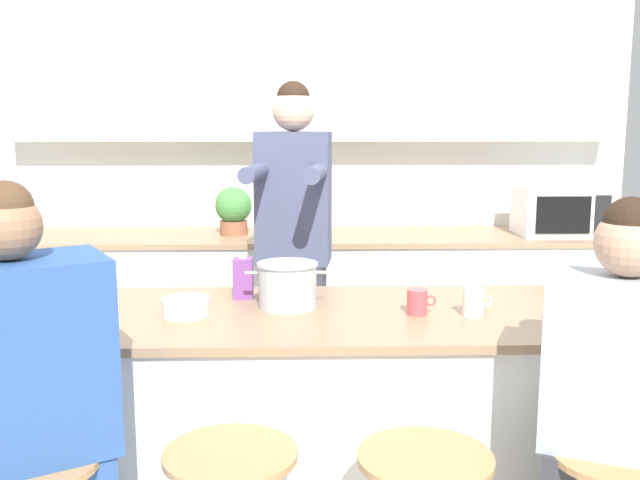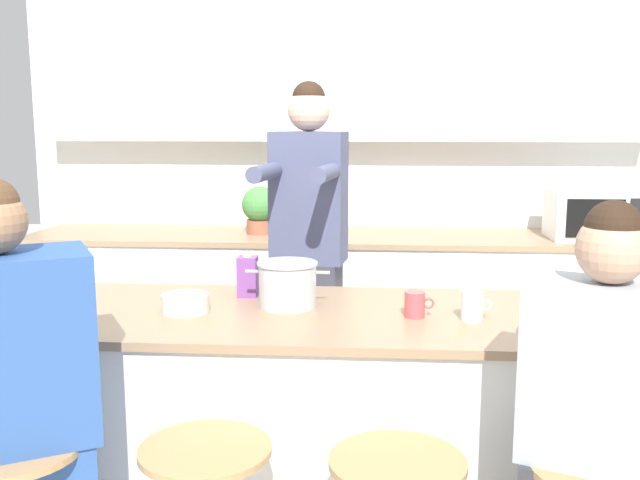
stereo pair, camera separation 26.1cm
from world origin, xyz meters
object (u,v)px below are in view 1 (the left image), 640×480
object	(u,v)px
person_seated_near	(613,464)
microwave	(560,211)
person_wrapped_blanket	(24,457)
coffee_cup_far	(474,302)
potted_plant	(233,209)
juice_carton	(243,278)
cooking_pot	(288,285)
person_cooking	(294,270)
kitchen_island	(321,426)
coffee_cup_near	(417,302)
fruit_bowl	(186,307)

from	to	relation	value
person_seated_near	microwave	size ratio (longest dim) A/B	2.86
person_wrapped_blanket	microwave	world-z (taller)	person_wrapped_blanket
coffee_cup_far	potted_plant	xyz separation A→B (m)	(-0.99, 1.59, 0.14)
person_seated_near	juice_carton	xyz separation A→B (m)	(-1.09, 0.88, 0.34)
coffee_cup_far	microwave	xyz separation A→B (m)	(0.86, 1.54, 0.13)
cooking_pot	microwave	bearing A→B (deg)	42.74
person_cooking	coffee_cup_far	world-z (taller)	person_cooking
person_wrapped_blanket	potted_plant	xyz separation A→B (m)	(0.37, 2.18, 0.41)
kitchen_island	coffee_cup_near	world-z (taller)	coffee_cup_near
person_seated_near	cooking_pot	size ratio (longest dim) A/B	4.40
coffee_cup_near	juice_carton	bearing A→B (deg)	158.20
cooking_pot	coffee_cup_far	size ratio (longest dim) A/B	2.94
coffee_cup_far	microwave	distance (m)	1.77
person_wrapped_blanket	juice_carton	distance (m)	1.07
coffee_cup_near	potted_plant	xyz separation A→B (m)	(-0.80, 1.56, 0.14)
kitchen_island	cooking_pot	bearing A→B (deg)	150.25
kitchen_island	microwave	distance (m)	2.12
cooking_pot	juice_carton	size ratio (longest dim) A/B	1.80
kitchen_island	person_seated_near	xyz separation A→B (m)	(0.80, -0.66, 0.18)
person_seated_near	person_wrapped_blanket	bearing A→B (deg)	-156.41
coffee_cup_near	potted_plant	bearing A→B (deg)	117.06
coffee_cup_far	juice_carton	xyz separation A→B (m)	(-0.83, 0.28, 0.03)
potted_plant	juice_carton	bearing A→B (deg)	-83.11
kitchen_island	person_wrapped_blanket	bearing A→B (deg)	-141.15
person_cooking	potted_plant	size ratio (longest dim) A/B	6.43
person_wrapped_blanket	cooking_pot	distance (m)	1.06
potted_plant	microwave	bearing A→B (deg)	-1.44
person_cooking	juice_carton	xyz separation A→B (m)	(-0.19, -0.54, 0.08)
person_seated_near	juice_carton	bearing A→B (deg)	164.77
cooking_pot	coffee_cup_far	distance (m)	0.67
microwave	cooking_pot	bearing A→B (deg)	-137.26
cooking_pot	fruit_bowl	bearing A→B (deg)	-164.08
person_wrapped_blanket	microwave	bearing A→B (deg)	14.48
person_cooking	juice_carton	distance (m)	0.58
microwave	potted_plant	xyz separation A→B (m)	(-1.85, 0.05, 0.01)
kitchen_island	cooking_pot	size ratio (longest dim) A/B	6.40
kitchen_island	coffee_cup_far	size ratio (longest dim) A/B	18.79
fruit_bowl	potted_plant	xyz separation A→B (m)	(0.03, 1.55, 0.16)
kitchen_island	person_seated_near	size ratio (longest dim) A/B	1.46
kitchen_island	person_cooking	size ratio (longest dim) A/B	1.14
potted_plant	coffee_cup_near	bearing A→B (deg)	-62.94
person_seated_near	coffee_cup_far	size ratio (longest dim) A/B	12.92
person_cooking	coffee_cup_near	bearing A→B (deg)	-53.38
fruit_bowl	juice_carton	size ratio (longest dim) A/B	0.99
potted_plant	person_seated_near	bearing A→B (deg)	-60.20
person_wrapped_blanket	cooking_pot	bearing A→B (deg)	16.74
person_cooking	coffee_cup_near	size ratio (longest dim) A/B	16.71
kitchen_island	person_wrapped_blanket	xyz separation A→B (m)	(-0.82, -0.66, 0.22)
kitchen_island	juice_carton	bearing A→B (deg)	143.85
person_wrapped_blanket	potted_plant	size ratio (longest dim) A/B	5.23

